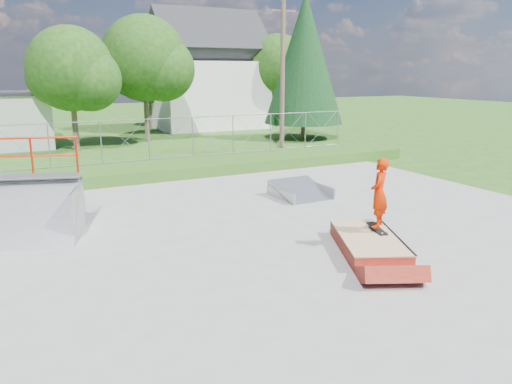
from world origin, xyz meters
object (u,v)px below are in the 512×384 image
grind_box (368,244)px  skater (379,196)px  quarter_pipe (25,192)px  flat_bank_ramp (301,191)px

grind_box → skater: size_ratio=1.82×
grind_box → quarter_pipe: bearing=171.0°
quarter_pipe → skater: 8.94m
flat_bank_ramp → skater: skater is taller
grind_box → flat_bank_ramp: 5.46m
grind_box → quarter_pipe: size_ratio=1.22×
grind_box → skater: bearing=50.7°
quarter_pipe → flat_bank_ramp: quarter_pipe is taller
quarter_pipe → flat_bank_ramp: (8.64, 0.46, -1.01)m
grind_box → quarter_pipe: 8.75m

